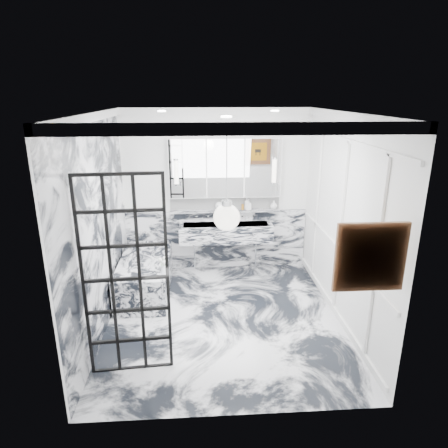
{
  "coord_description": "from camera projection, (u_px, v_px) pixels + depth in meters",
  "views": [
    {
      "loc": [
        -0.31,
        -4.93,
        3.01
      ],
      "look_at": [
        0.05,
        0.5,
        1.23
      ],
      "focal_mm": 32.0,
      "sensor_mm": 36.0,
      "label": 1
    }
  ],
  "objects": [
    {
      "name": "artwork",
      "position": [
        370.0,
        257.0,
        3.53
      ],
      "size": [
        0.55,
        0.05,
        0.55
      ],
      "primitive_type": "cube",
      "color": "#BD8E13",
      "rests_on": "wall_front"
    },
    {
      "name": "marble_clad_left",
      "position": [
        100.0,
        231.0,
        5.12
      ],
      "size": [
        0.02,
        3.56,
        2.68
      ],
      "primitive_type": "cube",
      "color": "silver",
      "rests_on": "floor"
    },
    {
      "name": "crittall_door",
      "position": [
        126.0,
        279.0,
        4.25
      ],
      "size": [
        0.88,
        0.11,
        2.27
      ],
      "primitive_type": null,
      "rotation": [
        0.0,
        0.0,
        0.07
      ],
      "color": "black",
      "rests_on": "floor"
    },
    {
      "name": "sconce_right",
      "position": [
        274.0,
        171.0,
        6.69
      ],
      "size": [
        0.07,
        0.07,
        0.4
      ],
      "primitive_type": "cylinder",
      "color": "white",
      "rests_on": "mirror_cabinet"
    },
    {
      "name": "panel_molding",
      "position": [
        341.0,
        228.0,
        5.33
      ],
      "size": [
        0.03,
        3.4,
        2.3
      ],
      "primitive_type": "cube",
      "color": "white",
      "rests_on": "floor"
    },
    {
      "name": "ceiling",
      "position": [
        223.0,
        112.0,
        4.76
      ],
      "size": [
        3.6,
        3.6,
        0.0
      ],
      "primitive_type": "plane",
      "rotation": [
        3.14,
        0.0,
        0.0
      ],
      "color": "white",
      "rests_on": "wall_back"
    },
    {
      "name": "subway_tile",
      "position": [
        225.0,
        202.0,
        6.96
      ],
      "size": [
        1.9,
        0.03,
        0.23
      ],
      "primitive_type": "cube",
      "color": "white",
      "rests_on": "wall_back"
    },
    {
      "name": "bathtub",
      "position": [
        145.0,
        275.0,
        6.32
      ],
      "size": [
        0.75,
        1.65,
        0.55
      ],
      "primitive_type": "cube",
      "color": "silver",
      "rests_on": "floor"
    },
    {
      "name": "ledge",
      "position": [
        225.0,
        211.0,
        6.94
      ],
      "size": [
        1.9,
        0.14,
        0.04
      ],
      "primitive_type": "cube",
      "color": "silver",
      "rests_on": "wall_back"
    },
    {
      "name": "amber_bottle",
      "position": [
        243.0,
        207.0,
        6.93
      ],
      "size": [
        0.04,
        0.04,
        0.1
      ],
      "primitive_type": "cylinder",
      "color": "#8C5919",
      "rests_on": "ledge"
    },
    {
      "name": "floor",
      "position": [
        223.0,
        318.0,
        5.63
      ],
      "size": [
        3.6,
        3.6,
        0.0
      ],
      "primitive_type": "plane",
      "color": "silver",
      "rests_on": "ground"
    },
    {
      "name": "sconce_left",
      "position": [
        176.0,
        172.0,
        6.58
      ],
      "size": [
        0.07,
        0.07,
        0.4
      ],
      "primitive_type": "cylinder",
      "color": "white",
      "rests_on": "mirror_cabinet"
    },
    {
      "name": "face_pot",
      "position": [
        219.0,
        206.0,
        6.89
      ],
      "size": [
        0.14,
        0.14,
        0.14
      ],
      "primitive_type": "sphere",
      "color": "white",
      "rests_on": "ledge"
    },
    {
      "name": "flower_vase",
      "position": [
        164.0,
        269.0,
        5.74
      ],
      "size": [
        0.08,
        0.08,
        0.12
      ],
      "primitive_type": "cylinder",
      "color": "silver",
      "rests_on": "bathtub"
    },
    {
      "name": "wall_back",
      "position": [
        216.0,
        191.0,
        6.9
      ],
      "size": [
        3.6,
        0.0,
        3.6
      ],
      "primitive_type": "plane",
      "rotation": [
        1.57,
        0.0,
        0.0
      ],
      "color": "white",
      "rests_on": "floor"
    },
    {
      "name": "marble_clad_back",
      "position": [
        217.0,
        239.0,
        7.15
      ],
      "size": [
        3.18,
        0.05,
        1.05
      ],
      "primitive_type": "cube",
      "color": "silver",
      "rests_on": "floor"
    },
    {
      "name": "soap_bottle_c",
      "position": [
        274.0,
        205.0,
        6.95
      ],
      "size": [
        0.14,
        0.14,
        0.16
      ],
      "primitive_type": "imported",
      "rotation": [
        0.0,
        0.0,
        -0.17
      ],
      "color": "silver",
      "rests_on": "ledge"
    },
    {
      "name": "wall_front",
      "position": [
        236.0,
        287.0,
        3.49
      ],
      "size": [
        3.6,
        0.0,
        3.6
      ],
      "primitive_type": "plane",
      "rotation": [
        -1.57,
        0.0,
        0.0
      ],
      "color": "white",
      "rests_on": "floor"
    },
    {
      "name": "pendant_light",
      "position": [
        227.0,
        217.0,
        3.86
      ],
      "size": [
        0.26,
        0.26,
        0.26
      ],
      "primitive_type": "sphere",
      "color": "white",
      "rests_on": "ceiling"
    },
    {
      "name": "soap_bottle_b",
      "position": [
        249.0,
        204.0,
        6.92
      ],
      "size": [
        0.09,
        0.09,
        0.18
      ],
      "primitive_type": "imported",
      "rotation": [
        0.0,
        0.0,
        0.09
      ],
      "color": "#4C4C51",
      "rests_on": "ledge"
    },
    {
      "name": "trough_sink",
      "position": [
        226.0,
        232.0,
        6.89
      ],
      "size": [
        1.6,
        0.45,
        0.3
      ],
      "primitive_type": "cube",
      "color": "silver",
      "rests_on": "wall_back"
    },
    {
      "name": "wall_left",
      "position": [
        98.0,
        226.0,
        5.1
      ],
      "size": [
        0.0,
        3.6,
        3.6
      ],
      "primitive_type": "plane",
      "rotation": [
        1.57,
        0.0,
        1.57
      ],
      "color": "white",
      "rests_on": "floor"
    },
    {
      "name": "soap_bottle_a",
      "position": [
        247.0,
        204.0,
        6.92
      ],
      "size": [
        0.1,
        0.1,
        0.21
      ],
      "primitive_type": "imported",
      "rotation": [
        0.0,
        0.0,
        -0.27
      ],
      "color": "#8C5919",
      "rests_on": "ledge"
    },
    {
      "name": "wall_right",
      "position": [
        343.0,
        221.0,
        5.3
      ],
      "size": [
        0.0,
        3.6,
        3.6
      ],
      "primitive_type": "plane",
      "rotation": [
        1.57,
        0.0,
        -1.57
      ],
      "color": "white",
      "rests_on": "floor"
    },
    {
      "name": "mirror_cabinet",
      "position": [
        225.0,
        168.0,
        6.71
      ],
      "size": [
        1.9,
        0.16,
        1.0
      ],
      "primitive_type": "cube",
      "color": "white",
      "rests_on": "wall_back"
    }
  ]
}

